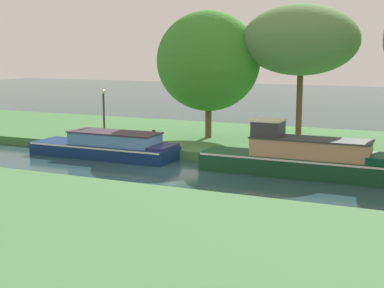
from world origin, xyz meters
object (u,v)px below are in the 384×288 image
object	(u,v)px
mooring_post_near	(154,138)
willow_tree_left	(207,61)
navy_barge	(108,146)
lamp_post	(104,108)
willow_tree_centre	(300,40)
forest_narrowboat	(300,158)

from	to	relation	value
mooring_post_near	willow_tree_left	bearing A→B (deg)	69.96
willow_tree_left	mooring_post_near	size ratio (longest dim) A/B	8.22
navy_barge	lamp_post	bearing A→B (deg)	126.97
navy_barge	willow_tree_left	world-z (taller)	willow_tree_left
willow_tree_centre	lamp_post	size ratio (longest dim) A/B	2.57
willow_tree_centre	mooring_post_near	bearing A→B (deg)	-146.64
willow_tree_left	lamp_post	bearing A→B (deg)	-147.10
willow_tree_left	forest_narrowboat	bearing A→B (deg)	-38.53
forest_narrowboat	willow_tree_centre	xyz separation A→B (m)	(-1.37, 5.13, 4.63)
forest_narrowboat	mooring_post_near	bearing A→B (deg)	169.73
willow_tree_left	willow_tree_centre	xyz separation A→B (m)	(4.56, 0.40, 1.01)
willow_tree_centre	lamp_post	world-z (taller)	willow_tree_centre
navy_barge	mooring_post_near	size ratio (longest dim) A/B	8.95
lamp_post	mooring_post_near	distance (m)	3.41
lamp_post	forest_narrowboat	bearing A→B (deg)	-10.43
willow_tree_centre	willow_tree_left	bearing A→B (deg)	-174.97
willow_tree_left	willow_tree_centre	world-z (taller)	willow_tree_centre
forest_narrowboat	willow_tree_left	bearing A→B (deg)	141.47
navy_barge	forest_narrowboat	xyz separation A→B (m)	(8.87, 0.00, 0.19)
willow_tree_left	willow_tree_centre	size ratio (longest dim) A/B	0.97
lamp_post	navy_barge	bearing A→B (deg)	-53.03
navy_barge	mooring_post_near	world-z (taller)	navy_barge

